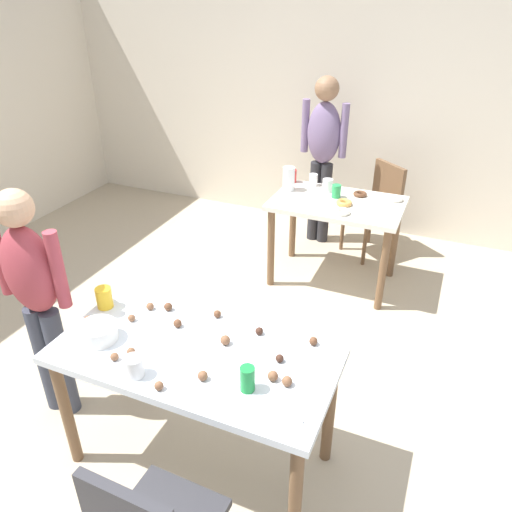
% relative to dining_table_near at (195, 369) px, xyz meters
% --- Properties ---
extents(ground_plane, '(6.40, 6.40, 0.00)m').
position_rel_dining_table_near_xyz_m(ground_plane, '(-0.05, 0.15, -0.65)').
color(ground_plane, tan).
extents(wall_back, '(6.40, 0.10, 2.60)m').
position_rel_dining_table_near_xyz_m(wall_back, '(-0.05, 3.35, 0.65)').
color(wall_back, beige).
rests_on(wall_back, ground_plane).
extents(dining_table_near, '(1.38, 0.67, 0.75)m').
position_rel_dining_table_near_xyz_m(dining_table_near, '(0.00, 0.00, 0.00)').
color(dining_table_near, silver).
rests_on(dining_table_near, ground_plane).
extents(dining_table_far, '(1.05, 0.68, 0.75)m').
position_rel_dining_table_near_xyz_m(dining_table_far, '(0.15, 2.11, -0.02)').
color(dining_table_far, silver).
rests_on(dining_table_far, ground_plane).
extents(chair_far_table, '(0.56, 0.56, 0.87)m').
position_rel_dining_table_near_xyz_m(chair_far_table, '(0.38, 2.78, -0.15)').
color(chair_far_table, brown).
rests_on(chair_far_table, ground_plane).
extents(person_girl_near, '(0.45, 0.22, 1.44)m').
position_rel_dining_table_near_xyz_m(person_girl_near, '(-0.97, 0.00, 0.21)').
color(person_girl_near, '#383D4C').
rests_on(person_girl_near, ground_plane).
extents(person_adult_far, '(0.45, 0.23, 1.60)m').
position_rel_dining_table_near_xyz_m(person_adult_far, '(-0.19, 2.82, 0.32)').
color(person_adult_far, '#28282D').
rests_on(person_adult_far, ground_plane).
extents(mixing_bowl, '(0.19, 0.19, 0.09)m').
position_rel_dining_table_near_xyz_m(mixing_bowl, '(-0.49, -0.09, 0.14)').
color(mixing_bowl, white).
rests_on(mixing_bowl, dining_table_near).
extents(soda_can, '(0.07, 0.07, 0.12)m').
position_rel_dining_table_near_xyz_m(soda_can, '(0.34, -0.12, 0.16)').
color(soda_can, '#198438').
rests_on(soda_can, dining_table_near).
extents(fork_near, '(0.17, 0.02, 0.01)m').
position_rel_dining_table_near_xyz_m(fork_near, '(0.54, -0.21, 0.10)').
color(fork_near, silver).
rests_on(fork_near, dining_table_near).
extents(cup_near_0, '(0.09, 0.09, 0.12)m').
position_rel_dining_table_near_xyz_m(cup_near_0, '(-0.63, 0.14, 0.16)').
color(cup_near_0, yellow).
rests_on(cup_near_0, dining_table_near).
extents(cup_near_1, '(0.09, 0.09, 0.10)m').
position_rel_dining_table_near_xyz_m(cup_near_1, '(-0.17, -0.24, 0.15)').
color(cup_near_1, white).
rests_on(cup_near_1, dining_table_near).
extents(cake_ball_0, '(0.04, 0.04, 0.04)m').
position_rel_dining_table_near_xyz_m(cake_ball_0, '(-0.27, -0.13, 0.12)').
color(cake_ball_0, brown).
rests_on(cake_ball_0, dining_table_near).
extents(cake_ball_1, '(0.05, 0.05, 0.05)m').
position_rel_dining_table_near_xyz_m(cake_ball_1, '(0.11, 0.12, 0.13)').
color(cake_ball_1, brown).
rests_on(cake_ball_1, dining_table_near).
extents(cake_ball_2, '(0.05, 0.05, 0.05)m').
position_rel_dining_table_near_xyz_m(cake_ball_2, '(0.13, -0.14, 0.12)').
color(cake_ball_2, brown).
rests_on(cake_ball_2, dining_table_near).
extents(cake_ball_3, '(0.05, 0.05, 0.05)m').
position_rel_dining_table_near_xyz_m(cake_ball_3, '(-0.61, -0.02, 0.13)').
color(cake_ball_3, brown).
rests_on(cake_ball_3, dining_table_near).
extents(cake_ball_4, '(0.04, 0.04, 0.04)m').
position_rel_dining_table_near_xyz_m(cake_ball_4, '(0.51, 0.28, 0.12)').
color(cake_ball_4, brown).
rests_on(cake_ball_4, dining_table_near).
extents(cake_ball_5, '(0.05, 0.05, 0.05)m').
position_rel_dining_table_near_xyz_m(cake_ball_5, '(0.42, -0.02, 0.13)').
color(cake_ball_5, brown).
rests_on(cake_ball_5, dining_table_near).
extents(cake_ball_6, '(0.04, 0.04, 0.04)m').
position_rel_dining_table_near_xyz_m(cake_ball_6, '(-0.02, 0.30, 0.12)').
color(cake_ball_6, brown).
rests_on(cake_ball_6, dining_table_near).
extents(cake_ball_7, '(0.05, 0.05, 0.05)m').
position_rel_dining_table_near_xyz_m(cake_ball_7, '(-0.30, 0.26, 0.12)').
color(cake_ball_7, brown).
rests_on(cake_ball_7, dining_table_near).
extents(cake_ball_8, '(0.04, 0.04, 0.04)m').
position_rel_dining_table_near_xyz_m(cake_ball_8, '(-0.39, 0.22, 0.12)').
color(cake_ball_8, brown).
rests_on(cake_ball_8, dining_table_near).
extents(cake_ball_9, '(0.04, 0.04, 0.04)m').
position_rel_dining_table_near_xyz_m(cake_ball_9, '(-0.32, -0.19, 0.12)').
color(cake_ball_9, brown).
rests_on(cake_ball_9, dining_table_near).
extents(cake_ball_10, '(0.04, 0.04, 0.04)m').
position_rel_dining_table_near_xyz_m(cake_ball_10, '(-0.42, 0.09, 0.12)').
color(cake_ball_10, brown).
rests_on(cake_ball_10, dining_table_near).
extents(cake_ball_11, '(0.05, 0.05, 0.05)m').
position_rel_dining_table_near_xyz_m(cake_ball_11, '(0.49, -0.03, 0.12)').
color(cake_ball_11, brown).
rests_on(cake_ball_11, dining_table_near).
extents(cake_ball_12, '(0.04, 0.04, 0.04)m').
position_rel_dining_table_near_xyz_m(cake_ball_12, '(0.41, 0.10, 0.12)').
color(cake_ball_12, '#3D2319').
rests_on(cake_ball_12, dining_table_near).
extents(cake_ball_13, '(0.04, 0.04, 0.04)m').
position_rel_dining_table_near_xyz_m(cake_ball_13, '(-0.02, -0.27, 0.12)').
color(cake_ball_13, brown).
rests_on(cake_ball_13, dining_table_near).
extents(cake_ball_14, '(0.04, 0.04, 0.04)m').
position_rel_dining_table_near_xyz_m(cake_ball_14, '(-0.18, 0.14, 0.12)').
color(cake_ball_14, brown).
rests_on(cake_ball_14, dining_table_near).
extents(cake_ball_15, '(0.04, 0.04, 0.04)m').
position_rel_dining_table_near_xyz_m(cake_ball_15, '(0.24, 0.26, 0.12)').
color(cake_ball_15, '#3D2319').
rests_on(cake_ball_15, dining_table_near).
extents(pitcher_far, '(0.10, 0.10, 0.20)m').
position_rel_dining_table_near_xyz_m(pitcher_far, '(-0.30, 2.19, 0.20)').
color(pitcher_far, white).
rests_on(pitcher_far, dining_table_far).
extents(cup_far_0, '(0.07, 0.07, 0.11)m').
position_rel_dining_table_near_xyz_m(cup_far_0, '(0.12, 2.18, 0.16)').
color(cup_far_0, green).
rests_on(cup_far_0, dining_table_far).
extents(cup_far_1, '(0.09, 0.09, 0.11)m').
position_rel_dining_table_near_xyz_m(cup_far_1, '(0.02, 2.28, 0.16)').
color(cup_far_1, white).
rests_on(cup_far_1, dining_table_far).
extents(cup_far_2, '(0.08, 0.08, 0.11)m').
position_rel_dining_table_near_xyz_m(cup_far_2, '(-0.33, 2.38, 0.16)').
color(cup_far_2, red).
rests_on(cup_far_2, dining_table_far).
extents(cup_far_3, '(0.07, 0.07, 0.10)m').
position_rel_dining_table_near_xyz_m(cup_far_3, '(-0.14, 2.37, 0.15)').
color(cup_far_3, white).
rests_on(cup_far_3, dining_table_far).
extents(donut_far_0, '(0.11, 0.11, 0.03)m').
position_rel_dining_table_near_xyz_m(donut_far_0, '(0.59, 2.31, 0.12)').
color(donut_far_0, white).
rests_on(donut_far_0, dining_table_far).
extents(donut_far_1, '(0.12, 0.12, 0.04)m').
position_rel_dining_table_near_xyz_m(donut_far_1, '(0.25, 1.88, 0.12)').
color(donut_far_1, white).
rests_on(donut_far_1, dining_table_far).
extents(donut_far_2, '(0.11, 0.11, 0.03)m').
position_rel_dining_table_near_xyz_m(donut_far_2, '(0.30, 2.29, 0.12)').
color(donut_far_2, brown).
rests_on(donut_far_2, dining_table_far).
extents(donut_far_3, '(0.13, 0.13, 0.04)m').
position_rel_dining_table_near_xyz_m(donut_far_3, '(0.22, 2.05, 0.12)').
color(donut_far_3, gold).
rests_on(donut_far_3, dining_table_far).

